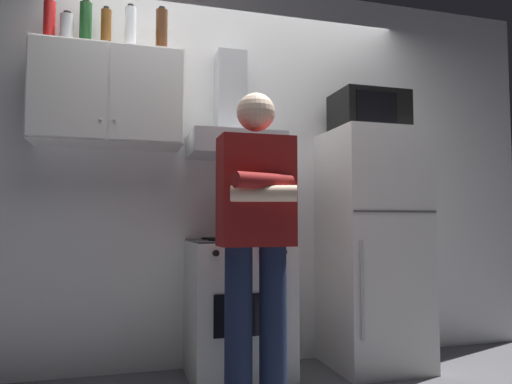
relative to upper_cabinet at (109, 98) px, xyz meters
name	(u,v)px	position (x,y,z in m)	size (l,w,h in m)	color
back_wall_tiled	(233,169)	(0.85, 0.23, -0.40)	(4.80, 0.10, 2.70)	white
upper_cabinet	(109,98)	(0.00, 0.00, 0.00)	(0.90, 0.37, 0.60)	white
stove_oven	(237,308)	(0.80, -0.13, -1.32)	(0.60, 0.62, 0.87)	white
range_hood	(233,129)	(0.80, 0.00, -0.15)	(0.60, 0.44, 0.75)	#B7BABF
refrigerator	(372,247)	(1.75, -0.12, -0.95)	(0.60, 0.62, 1.60)	white
microwave	(369,113)	(1.75, -0.11, -0.01)	(0.48, 0.37, 0.28)	black
person_standing	(256,236)	(0.75, -0.73, -0.85)	(0.38, 0.33, 1.64)	#192342
bottle_vodka_clear	(130,30)	(0.12, 0.02, 0.45)	(0.07, 0.07, 0.32)	silver
bottle_soda_red	(49,23)	(-0.36, 0.02, 0.44)	(0.07, 0.07, 0.30)	red
bottle_beer_brown	(106,29)	(-0.02, -0.03, 0.43)	(0.06, 0.06, 0.26)	brown
bottle_wine_green	(86,26)	(-0.15, 0.04, 0.46)	(0.08, 0.08, 0.33)	#19471E
bottle_rum_dark	(162,32)	(0.32, -0.03, 0.45)	(0.07, 0.07, 0.31)	#47230F
bottle_canister_steel	(67,30)	(-0.25, 0.01, 0.40)	(0.08, 0.08, 0.22)	#B2B5BA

